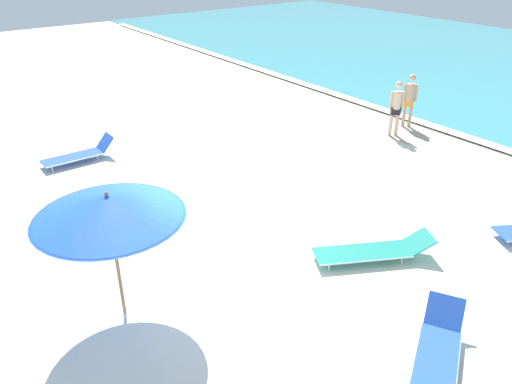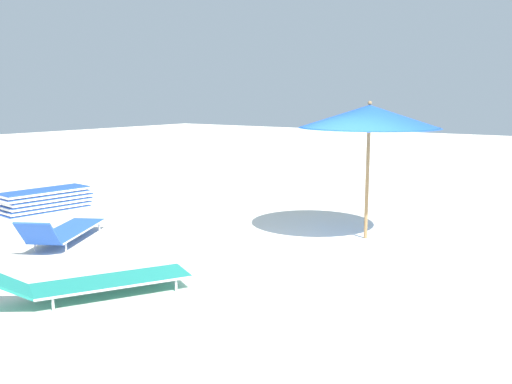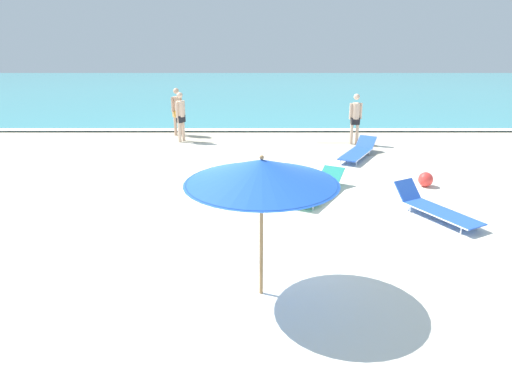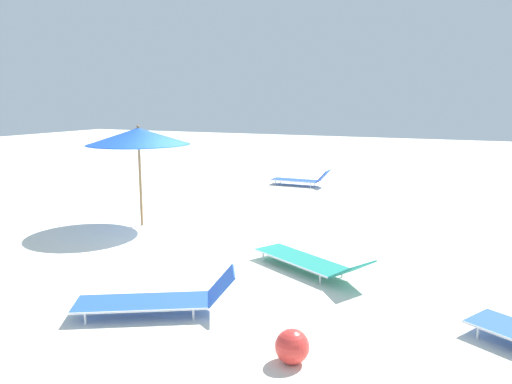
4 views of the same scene
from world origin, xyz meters
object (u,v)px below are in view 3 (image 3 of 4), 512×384
beach_umbrella (263,172)px  sun_lounger_near_water_right (437,208)px  sun_lounger_under_umbrella (320,189)px  sun_lounger_beside_umbrella (359,151)px  beach_ball (427,180)px  beachgoer_shoreline_child (182,114)px  beachgoer_strolling_adult (357,116)px  beachgoer_wading_adult (179,109)px

beach_umbrella → sun_lounger_near_water_right: (3.95, 3.26, -1.87)m
beach_umbrella → sun_lounger_under_umbrella: (1.48, 4.64, -1.89)m
sun_lounger_beside_umbrella → beach_ball: sun_lounger_beside_umbrella is taller
beachgoer_shoreline_child → beachgoer_strolling_adult: 6.14m
sun_lounger_beside_umbrella → beachgoer_strolling_adult: 1.95m
beach_umbrella → beachgoer_strolling_adult: beach_umbrella is taller
sun_lounger_beside_umbrella → beachgoer_wading_adult: size_ratio=1.26×
sun_lounger_beside_umbrella → beachgoer_shoreline_child: bearing=-171.2°
sun_lounger_beside_umbrella → beachgoer_strolling_adult: beachgoer_strolling_adult is taller
sun_lounger_beside_umbrella → beachgoer_shoreline_child: 6.35m
sun_lounger_under_umbrella → sun_lounger_near_water_right: 2.83m
beachgoer_strolling_adult → beach_ball: (1.05, -4.60, -0.80)m
sun_lounger_beside_umbrella → sun_lounger_under_umbrella: bearing=-86.4°
sun_lounger_near_water_right → beachgoer_wading_adult: beachgoer_wading_adult is taller
sun_lounger_beside_umbrella → beachgoer_strolling_adult: bearing=112.2°
sun_lounger_under_umbrella → sun_lounger_near_water_right: size_ratio=1.08×
beachgoer_wading_adult → beach_umbrella: bearing=68.1°
beachgoer_wading_adult → beachgoer_shoreline_child: size_ratio=1.00×
beachgoer_wading_adult → beachgoer_shoreline_child: (0.28, -1.02, 0.00)m
beachgoer_wading_adult → beach_ball: (7.46, -5.99, -0.80)m
sun_lounger_under_umbrella → sun_lounger_near_water_right: bearing=-1.2°
beach_umbrella → sun_lounger_beside_umbrella: beach_umbrella is taller
beachgoer_shoreline_child → sun_lounger_beside_umbrella: bearing=104.7°
beach_ball → beachgoer_shoreline_child: bearing=145.3°
beach_ball → sun_lounger_beside_umbrella: bearing=114.0°
beach_umbrella → beachgoer_strolling_adult: (3.37, 9.99, -1.09)m
sun_lounger_beside_umbrella → beach_umbrella: bearing=-82.3°
beach_umbrella → beachgoer_wading_adult: beach_umbrella is taller
beachgoer_strolling_adult → beach_ball: bearing=-82.8°
sun_lounger_under_umbrella → beachgoer_shoreline_child: (-4.24, 5.73, 0.80)m
sun_lounger_beside_umbrella → beachgoer_wading_adult: 7.01m
sun_lounger_beside_umbrella → beachgoer_shoreline_child: beachgoer_shoreline_child is taller
beachgoer_shoreline_child → beach_ball: bearing=89.9°
beachgoer_strolling_adult → beachgoer_shoreline_child: bearing=170.8°
beachgoer_wading_adult → beach_ball: size_ratio=4.50×
beach_umbrella → sun_lounger_near_water_right: beach_umbrella is taller
beach_umbrella → beach_ball: 7.23m
beachgoer_shoreline_child → beach_umbrella: bearing=49.5°
beach_umbrella → sun_lounger_beside_umbrella: 9.01m
beach_umbrella → sun_lounger_near_water_right: bearing=39.5°
sun_lounger_beside_umbrella → sun_lounger_near_water_right: (0.79, -4.96, 0.01)m
beachgoer_strolling_adult → beach_ball: size_ratio=4.50×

